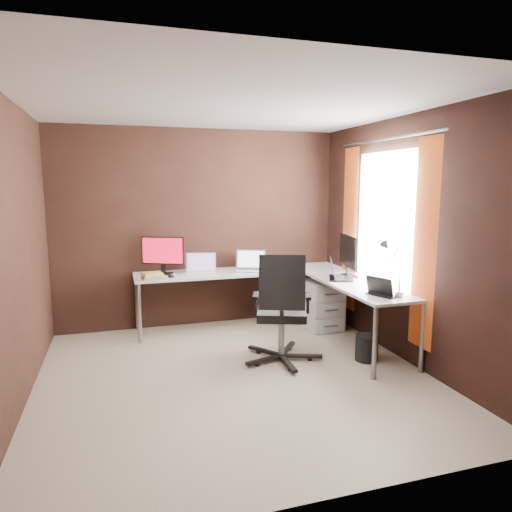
{
  "coord_description": "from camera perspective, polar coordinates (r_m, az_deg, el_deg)",
  "views": [
    {
      "loc": [
        -1.0,
        -3.97,
        1.81
      ],
      "look_at": [
        0.5,
        0.95,
        1.0
      ],
      "focal_mm": 32.0,
      "sensor_mm": 36.0,
      "label": 1
    }
  ],
  "objects": [
    {
      "name": "monitor_left",
      "position": [
        5.63,
        -11.57,
        0.36
      ],
      "size": [
        0.49,
        0.25,
        0.46
      ],
      "rotation": [
        0.0,
        0.0,
        -0.43
      ],
      "color": "black",
      "rests_on": "desk"
    },
    {
      "name": "office_chair",
      "position": [
        4.73,
        3.2,
        -9.23
      ],
      "size": [
        0.64,
        0.68,
        1.14
      ],
      "rotation": [
        0.0,
        0.0,
        -0.34
      ],
      "color": "black",
      "rests_on": "ground"
    },
    {
      "name": "book_stack",
      "position": [
        5.39,
        -12.85,
        -2.45
      ],
      "size": [
        0.26,
        0.23,
        0.07
      ],
      "rotation": [
        0.0,
        0.0,
        0.22
      ],
      "color": "#A77B5A",
      "rests_on": "desk"
    },
    {
      "name": "mouse_corner",
      "position": [
        5.74,
        3.11,
        -1.73
      ],
      "size": [
        0.09,
        0.06,
        0.03
      ],
      "primitive_type": "ellipsoid",
      "rotation": [
        0.0,
        0.0,
        0.03
      ],
      "color": "black",
      "rests_on": "desk"
    },
    {
      "name": "laptop_black_small",
      "position": [
        4.65,
        15.48,
        -4.25
      ],
      "size": [
        0.3,
        0.35,
        0.2
      ],
      "rotation": [
        0.0,
        0.0,
        1.98
      ],
      "color": "black",
      "rests_on": "desk"
    },
    {
      "name": "laptop_black_big",
      "position": [
        5.34,
        10.19,
        -2.26
      ],
      "size": [
        0.4,
        0.45,
        0.25
      ],
      "rotation": [
        0.0,
        0.0,
        1.14
      ],
      "color": "black",
      "rests_on": "desk"
    },
    {
      "name": "monitor_right",
      "position": [
        5.48,
        11.47,
        0.35
      ],
      "size": [
        0.18,
        0.59,
        0.49
      ],
      "rotation": [
        0.0,
        0.0,
        1.39
      ],
      "color": "black",
      "rests_on": "desk"
    },
    {
      "name": "laptop_silver",
      "position": [
        5.78,
        -0.72,
        -1.27
      ],
      "size": [
        0.46,
        0.4,
        0.25
      ],
      "rotation": [
        0.0,
        0.0,
        -0.39
      ],
      "color": "silver",
      "rests_on": "desk"
    },
    {
      "name": "drawer_pedestal",
      "position": [
        5.87,
        8.23,
        -6.06
      ],
      "size": [
        0.42,
        0.5,
        0.6
      ],
      "primitive_type": "cube",
      "color": "white",
      "rests_on": "ground"
    },
    {
      "name": "mouse_left",
      "position": [
        5.42,
        -10.56,
        -2.52
      ],
      "size": [
        0.09,
        0.07,
        0.03
      ],
      "primitive_type": "ellipsoid",
      "rotation": [
        0.0,
        0.0,
        0.21
      ],
      "color": "black",
      "rests_on": "desk"
    },
    {
      "name": "room",
      "position": [
        4.29,
        1.47,
        1.79
      ],
      "size": [
        3.6,
        3.6,
        2.5
      ],
      "color": "tan",
      "rests_on": "ground"
    },
    {
      "name": "wastebasket",
      "position": [
        4.95,
        13.66,
        -11.09
      ],
      "size": [
        0.25,
        0.25,
        0.27
      ],
      "primitive_type": "cylinder",
      "rotation": [
        0.0,
        0.0,
        0.09
      ],
      "color": "black",
      "rests_on": "ground"
    },
    {
      "name": "desk",
      "position": [
        5.46,
        3.22,
        -3.03
      ],
      "size": [
        2.65,
        2.25,
        0.73
      ],
      "color": "white",
      "rests_on": "ground"
    },
    {
      "name": "laptop_white",
      "position": [
        5.63,
        -6.93,
        -1.64
      ],
      "size": [
        0.41,
        0.34,
        0.24
      ],
      "rotation": [
        0.0,
        0.0,
        -0.25
      ],
      "color": "white",
      "rests_on": "desk"
    },
    {
      "name": "desk_lamp",
      "position": [
        4.59,
        16.49,
        -0.64
      ],
      "size": [
        0.18,
        0.21,
        0.55
      ],
      "rotation": [
        0.0,
        0.0,
        0.09
      ],
      "color": "slate",
      "rests_on": "desk"
    }
  ]
}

